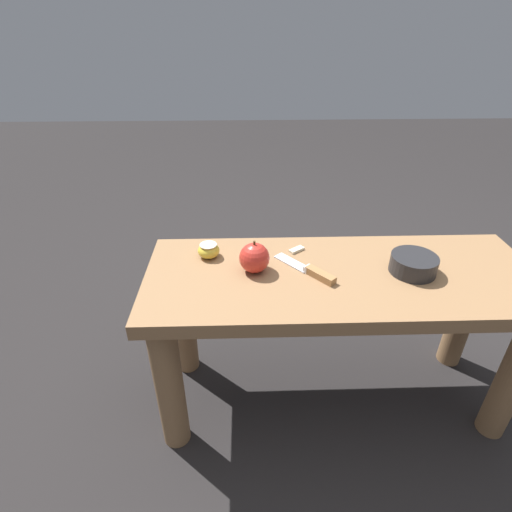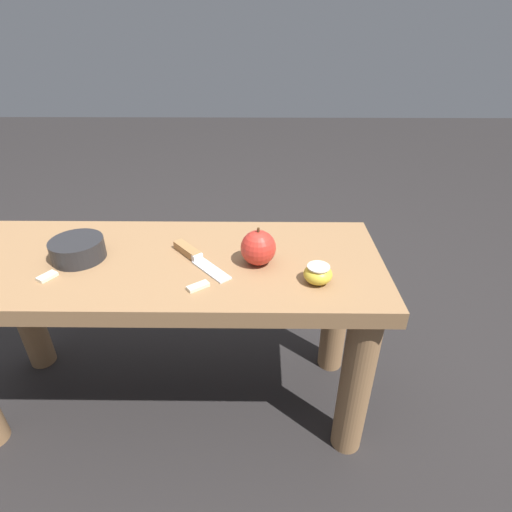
# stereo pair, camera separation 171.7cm
# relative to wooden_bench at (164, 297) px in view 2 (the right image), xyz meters

# --- Properties ---
(ground_plane) EXTENTS (8.00, 8.00, 0.00)m
(ground_plane) POSITION_rel_wooden_bench_xyz_m (0.00, 0.00, -0.38)
(ground_plane) COLOR black
(wooden_bench) EXTENTS (1.07, 0.41, 0.49)m
(wooden_bench) POSITION_rel_wooden_bench_xyz_m (0.00, 0.00, 0.00)
(wooden_bench) COLOR olive
(wooden_bench) RESTS_ON ground_plane
(knife) EXTENTS (0.15, 0.17, 0.02)m
(knife) POSITION_rel_wooden_bench_xyz_m (-0.08, -0.00, 0.12)
(knife) COLOR silver
(knife) RESTS_ON wooden_bench
(apple_whole) EXTENTS (0.08, 0.08, 0.09)m
(apple_whole) POSITION_rel_wooden_bench_xyz_m (-0.24, 0.02, 0.15)
(apple_whole) COLOR red
(apple_whole) RESTS_ON wooden_bench
(apple_cut) EXTENTS (0.06, 0.06, 0.04)m
(apple_cut) POSITION_rel_wooden_bench_xyz_m (-0.37, 0.10, 0.13)
(apple_cut) COLOR gold
(apple_cut) RESTS_ON wooden_bench
(apple_slice_near_knife) EXTENTS (0.04, 0.05, 0.01)m
(apple_slice_near_knife) POSITION_rel_wooden_bench_xyz_m (0.23, 0.09, 0.12)
(apple_slice_near_knife) COLOR beige
(apple_slice_near_knife) RESTS_ON wooden_bench
(apple_slice_center) EXTENTS (0.05, 0.04, 0.01)m
(apple_slice_center) POSITION_rel_wooden_bench_xyz_m (-0.11, 0.12, 0.12)
(apple_slice_center) COLOR beige
(apple_slice_center) RESTS_ON wooden_bench
(bowl) EXTENTS (0.12, 0.12, 0.05)m
(bowl) POSITION_rel_wooden_bench_xyz_m (0.19, -0.00, 0.14)
(bowl) COLOR #232326
(bowl) RESTS_ON wooden_bench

